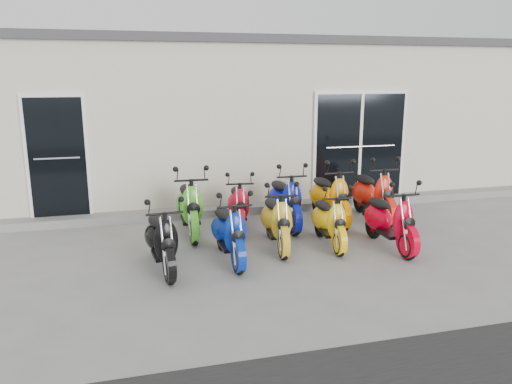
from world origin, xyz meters
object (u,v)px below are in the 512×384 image
scooter_back_extra (373,187)px  scooter_back_yellow (330,190)px  scooter_back_blue (285,193)px  scooter_front_black (161,231)px  scooter_front_orange_a (277,213)px  scooter_front_red (390,212)px  scooter_front_blue (229,224)px  scooter_back_green (189,198)px  scooter_front_orange_b (329,214)px  scooter_back_red (238,199)px

scooter_back_extra → scooter_back_yellow: bearing=-179.2°
scooter_back_blue → scooter_front_black: bearing=-145.4°
scooter_front_orange_a → scooter_back_blue: scooter_back_blue is taller
scooter_front_orange_a → scooter_front_red: scooter_front_red is taller
scooter_front_blue → scooter_back_extra: size_ratio=0.90×
scooter_back_green → scooter_back_blue: size_ratio=1.04×
scooter_front_orange_b → scooter_back_blue: 1.22m
scooter_back_yellow → scooter_back_green: bearing=-180.0°
scooter_back_green → scooter_back_red: (0.86, 0.12, -0.09)m
scooter_front_orange_a → scooter_back_extra: scooter_back_extra is taller
scooter_front_black → scooter_back_green: size_ratio=0.89×
scooter_back_green → scooter_back_extra: (3.36, 0.00, 0.00)m
scooter_front_blue → scooter_front_orange_a: bearing=22.0°
scooter_back_red → scooter_front_blue: bearing=-99.6°
scooter_front_red → scooter_back_green: scooter_back_green is taller
scooter_front_orange_b → scooter_back_blue: size_ratio=0.87×
scooter_front_orange_b → scooter_back_red: scooter_back_red is taller
scooter_back_blue → scooter_back_yellow: scooter_back_yellow is taller
scooter_front_black → scooter_back_extra: 4.21m
scooter_front_blue → scooter_back_blue: bearing=45.6°
scooter_back_red → scooter_back_extra: (2.50, -0.12, 0.09)m
scooter_front_blue → scooter_front_orange_b: (1.64, 0.25, -0.04)m
scooter_front_orange_a → scooter_back_green: size_ratio=0.90×
scooter_front_red → scooter_back_extra: (0.48, 1.46, 0.05)m
scooter_front_blue → scooter_back_yellow: size_ratio=0.91×
scooter_back_extra → scooter_front_red: bearing=-106.7°
scooter_back_blue → scooter_back_extra: 1.69m
scooter_back_red → scooter_back_blue: 0.82m
scooter_back_yellow → scooter_front_red: bearing=-76.2°
scooter_front_blue → scooter_front_red: 2.50m
scooter_front_orange_a → scooter_front_red: size_ratio=0.99×
scooter_front_orange_b → scooter_back_yellow: bearing=70.9°
scooter_back_blue → scooter_front_orange_b: bearing=-72.8°
scooter_front_black → scooter_back_extra: scooter_back_extra is taller
scooter_front_orange_a → scooter_back_extra: size_ratio=0.90×
scooter_front_red → scooter_back_extra: 1.54m
scooter_back_green → scooter_back_blue: scooter_back_green is taller
scooter_front_orange_b → scooter_back_red: size_ratio=0.97×
scooter_front_red → scooter_back_red: (-2.02, 1.58, -0.04)m
scooter_back_yellow → scooter_back_red: bearing=176.0°
scooter_back_green → scooter_back_extra: same height
scooter_front_black → scooter_front_orange_b: bearing=2.1°
scooter_front_blue → scooter_back_extra: scooter_back_extra is taller
scooter_front_red → scooter_front_orange_b: bearing=158.0°
scooter_front_orange_a → scooter_front_blue: bearing=-150.3°
scooter_back_red → scooter_back_blue: scooter_back_blue is taller
scooter_back_green → scooter_back_yellow: bearing=1.7°
scooter_back_blue → scooter_back_extra: size_ratio=0.96×
scooter_front_orange_b → scooter_front_red: size_ratio=0.91×
scooter_back_red → scooter_back_blue: (0.81, -0.09, 0.06)m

